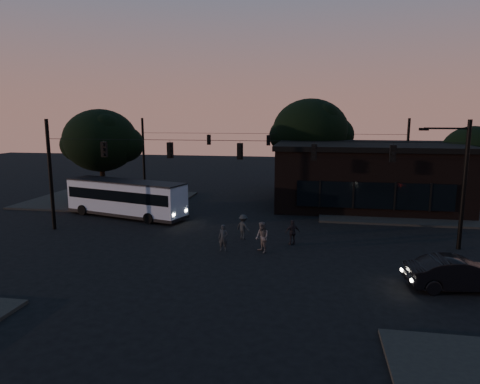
% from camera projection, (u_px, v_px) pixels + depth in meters
% --- Properties ---
extents(ground, '(120.00, 120.00, 0.00)m').
position_uv_depth(ground, '(227.00, 258.00, 23.38)').
color(ground, black).
rests_on(ground, ground).
extents(sidewalk_far_right, '(14.00, 10.00, 0.15)m').
position_uv_depth(sidewalk_far_right, '(406.00, 211.00, 34.88)').
color(sidewalk_far_right, black).
rests_on(sidewalk_far_right, ground).
extents(sidewalk_far_left, '(14.00, 10.00, 0.15)m').
position_uv_depth(sidewalk_far_left, '(109.00, 200.00, 39.33)').
color(sidewalk_far_left, black).
rests_on(sidewalk_far_left, ground).
extents(building, '(15.40, 10.41, 5.40)m').
position_uv_depth(building, '(367.00, 175.00, 36.85)').
color(building, black).
rests_on(building, ground).
extents(tree_behind, '(7.60, 7.60, 9.43)m').
position_uv_depth(tree_behind, '(310.00, 131.00, 42.94)').
color(tree_behind, black).
rests_on(tree_behind, ground).
extents(tree_right, '(5.20, 5.20, 6.86)m').
position_uv_depth(tree_right, '(473.00, 152.00, 36.94)').
color(tree_right, black).
rests_on(tree_right, ground).
extents(tree_left, '(6.40, 6.40, 8.30)m').
position_uv_depth(tree_left, '(101.00, 141.00, 37.40)').
color(tree_left, black).
rests_on(tree_left, ground).
extents(signal_rig_near, '(26.24, 0.30, 7.50)m').
position_uv_depth(signal_rig_near, '(240.00, 169.00, 26.48)').
color(signal_rig_near, black).
rests_on(signal_rig_near, ground).
extents(signal_rig_far, '(26.24, 0.30, 7.50)m').
position_uv_depth(signal_rig_far, '(268.00, 152.00, 42.03)').
color(signal_rig_far, black).
rests_on(signal_rig_far, ground).
extents(bus, '(10.24, 4.95, 2.81)m').
position_uv_depth(bus, '(126.00, 197.00, 32.88)').
color(bus, '#9EACCA').
rests_on(bus, ground).
extents(car, '(4.67, 2.15, 1.49)m').
position_uv_depth(car, '(459.00, 274.00, 19.06)').
color(car, black).
rests_on(car, ground).
extents(pedestrian_a, '(0.57, 0.38, 1.54)m').
position_uv_depth(pedestrian_a, '(223.00, 238.00, 24.58)').
color(pedestrian_a, black).
rests_on(pedestrian_a, ground).
extents(pedestrian_b, '(1.05, 1.10, 1.78)m').
position_uv_depth(pedestrian_b, '(262.00, 237.00, 24.29)').
color(pedestrian_b, '#534B4C').
rests_on(pedestrian_b, ground).
extents(pedestrian_c, '(0.97, 0.67, 1.53)m').
position_uv_depth(pedestrian_c, '(293.00, 232.00, 25.77)').
color(pedestrian_c, black).
rests_on(pedestrian_c, ground).
extents(pedestrian_d, '(1.17, 1.02, 1.57)m').
position_uv_depth(pedestrian_d, '(243.00, 227.00, 27.02)').
color(pedestrian_d, black).
rests_on(pedestrian_d, ground).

